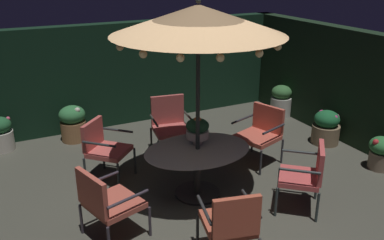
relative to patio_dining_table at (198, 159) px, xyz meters
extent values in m
cube|color=#45453A|center=(-0.18, -0.37, -0.57)|extent=(7.53, 7.64, 0.02)
cube|color=black|center=(-0.18, 3.30, 0.48)|extent=(7.53, 0.30, 2.07)
cylinder|color=#2E2C2B|center=(0.00, 0.00, -0.54)|extent=(0.66, 0.66, 0.03)
cylinder|color=#2E2C2B|center=(0.00, 0.00, -0.21)|extent=(0.09, 0.09, 0.69)
ellipsoid|color=#B0AA9C|center=(0.00, 0.00, 0.15)|extent=(1.55, 1.17, 0.03)
cylinder|color=#29312F|center=(0.00, 0.00, 0.67)|extent=(0.06, 0.06, 2.45)
cone|color=tan|center=(0.00, 0.00, 1.95)|extent=(2.26, 2.26, 0.38)
sphere|color=#29312F|center=(0.00, 0.00, 2.18)|extent=(0.07, 0.07, 0.07)
sphere|color=#F9DB8C|center=(1.02, -0.04, 1.69)|extent=(0.09, 0.09, 0.09)
sphere|color=#F9DB8C|center=(0.90, 0.48, 1.69)|extent=(0.09, 0.09, 0.09)
sphere|color=#F9DB8C|center=(0.67, 0.76, 1.69)|extent=(0.09, 0.09, 0.09)
sphere|color=#F9DB8C|center=(0.23, 0.99, 1.69)|extent=(0.09, 0.09, 0.09)
sphere|color=#F9DB8C|center=(-0.26, 0.98, 1.69)|extent=(0.09, 0.09, 0.09)
sphere|color=#F9DB8C|center=(-0.63, 0.80, 1.69)|extent=(0.09, 0.09, 0.09)
sphere|color=#F9DB8C|center=(-0.90, 0.48, 1.69)|extent=(0.09, 0.09, 0.09)
sphere|color=#F9DB8C|center=(-1.02, 0.05, 1.69)|extent=(0.09, 0.09, 0.09)
sphere|color=#F9DB8C|center=(-0.91, -0.46, 1.69)|extent=(0.09, 0.09, 0.09)
sphere|color=#F9DB8C|center=(-0.62, -0.80, 1.69)|extent=(0.09, 0.09, 0.09)
sphere|color=#F9DB8C|center=(-0.25, -0.99, 1.69)|extent=(0.09, 0.09, 0.09)
sphere|color=#F9DB8C|center=(0.25, -0.99, 1.69)|extent=(0.09, 0.09, 0.09)
sphere|color=#F9DB8C|center=(0.67, -0.77, 1.69)|extent=(0.09, 0.09, 0.09)
sphere|color=#F9DB8C|center=(0.92, -0.42, 1.69)|extent=(0.09, 0.09, 0.09)
cylinder|color=beige|center=(0.07, 0.15, 0.22)|extent=(0.15, 0.15, 0.10)
cylinder|color=beige|center=(0.07, 0.15, 0.32)|extent=(0.32, 0.32, 0.11)
ellipsoid|color=#1F4E2F|center=(0.07, 0.15, 0.45)|extent=(0.33, 0.33, 0.20)
sphere|color=orange|center=(0.07, 0.15, 0.53)|extent=(0.12, 0.12, 0.12)
cylinder|color=#292F30|center=(-0.61, 0.99, -0.33)|extent=(0.04, 0.04, 0.44)
cylinder|color=#292F30|center=(-1.00, 0.59, -0.33)|extent=(0.04, 0.04, 0.44)
cylinder|color=#292F30|center=(-1.01, 1.38, -0.33)|extent=(0.04, 0.04, 0.44)
cylinder|color=#292F30|center=(-1.40, 0.98, -0.33)|extent=(0.04, 0.04, 0.44)
cube|color=#C2524C|center=(-1.01, 0.98, -0.08)|extent=(0.77, 0.77, 0.07)
cube|color=#C2524C|center=(-1.20, 1.17, 0.17)|extent=(0.42, 0.42, 0.42)
cylinder|color=#292F30|center=(-0.81, 1.18, 0.16)|extent=(0.41, 0.40, 0.04)
cylinder|color=#292F30|center=(-1.20, 0.78, 0.16)|extent=(0.41, 0.40, 0.04)
cylinder|color=#322C35|center=(-1.16, -0.03, -0.35)|extent=(0.04, 0.04, 0.41)
cylinder|color=#322C35|center=(-0.97, -0.62, -0.35)|extent=(0.04, 0.04, 0.41)
cylinder|color=#322C35|center=(-1.72, -0.20, -0.35)|extent=(0.04, 0.04, 0.41)
cube|color=#B55140|center=(-1.35, -0.41, -0.11)|extent=(0.73, 0.75, 0.07)
cube|color=#B55140|center=(-1.62, -0.49, 0.15)|extent=(0.23, 0.59, 0.46)
cylinder|color=#322C35|center=(-1.44, -0.11, 0.09)|extent=(0.55, 0.20, 0.04)
cylinder|color=#322C35|center=(-1.25, -0.71, 0.09)|extent=(0.55, 0.20, 0.04)
cylinder|color=#2A2B2B|center=(-0.52, -1.02, -0.35)|extent=(0.04, 0.04, 0.41)
cylinder|color=#2A2B2B|center=(0.01, -1.14, -0.35)|extent=(0.04, 0.04, 0.41)
cube|color=#B35038|center=(-0.32, -1.37, -0.11)|extent=(0.65, 0.69, 0.07)
cube|color=#B35038|center=(-0.39, -1.65, 0.16)|extent=(0.52, 0.18, 0.47)
cylinder|color=#2A2B2B|center=(-0.59, -1.31, 0.11)|extent=(0.17, 0.56, 0.04)
cylinder|color=#2A2B2B|center=(-0.06, -1.43, 0.11)|extent=(0.17, 0.56, 0.04)
cylinder|color=#293232|center=(0.67, -0.97, -0.34)|extent=(0.04, 0.04, 0.43)
cylinder|color=#293232|center=(1.05, -0.54, -0.34)|extent=(0.04, 0.04, 0.43)
cylinder|color=#293232|center=(1.07, -1.31, -0.34)|extent=(0.04, 0.04, 0.43)
cylinder|color=#293232|center=(1.45, -0.88, -0.34)|extent=(0.04, 0.04, 0.43)
cube|color=#C34B49|center=(1.06, -0.93, -0.09)|extent=(0.76, 0.76, 0.07)
cube|color=#C34B49|center=(1.25, -1.09, 0.17)|extent=(0.41, 0.45, 0.45)
cylinder|color=#293232|center=(0.87, -1.14, 0.15)|extent=(0.40, 0.36, 0.04)
cylinder|color=#293232|center=(1.25, -0.71, 0.15)|extent=(0.40, 0.36, 0.04)
cylinder|color=#2C2C30|center=(1.15, 0.06, -0.34)|extent=(0.04, 0.04, 0.43)
cylinder|color=#2C2C30|center=(0.95, 0.65, -0.34)|extent=(0.04, 0.04, 0.43)
cylinder|color=#2C2C30|center=(1.72, 0.25, -0.34)|extent=(0.04, 0.04, 0.43)
cylinder|color=#2C2C30|center=(1.52, 0.84, -0.34)|extent=(0.04, 0.04, 0.43)
cube|color=#C65542|center=(1.33, 0.45, -0.09)|extent=(0.75, 0.76, 0.07)
cube|color=#C65542|center=(1.61, 0.54, 0.17)|extent=(0.24, 0.58, 0.45)
cylinder|color=#2C2C30|center=(1.43, 0.15, 0.15)|extent=(0.55, 0.22, 0.04)
cylinder|color=#2C2C30|center=(1.24, 0.74, 0.15)|extent=(0.55, 0.22, 0.04)
cylinder|color=#30312B|center=(0.47, 1.06, -0.35)|extent=(0.04, 0.04, 0.41)
cylinder|color=#30312B|center=(-0.14, 1.16, -0.35)|extent=(0.04, 0.04, 0.41)
cylinder|color=#30312B|center=(0.56, 1.63, -0.35)|extent=(0.04, 0.04, 0.41)
cylinder|color=#30312B|center=(-0.05, 1.72, -0.35)|extent=(0.04, 0.04, 0.41)
cube|color=#B6514B|center=(0.21, 1.39, -0.11)|extent=(0.68, 0.64, 0.07)
cube|color=#B6514B|center=(0.25, 1.66, 0.18)|extent=(0.59, 0.15, 0.51)
cylinder|color=#30312B|center=(0.52, 1.34, 0.11)|extent=(0.12, 0.54, 0.04)
cylinder|color=#30312B|center=(-0.09, 1.44, 0.11)|extent=(0.12, 0.54, 0.04)
cylinder|color=beige|center=(3.13, 2.11, -0.35)|extent=(0.45, 0.45, 0.41)
ellipsoid|color=#336533|center=(3.13, 2.11, -0.02)|extent=(0.43, 0.43, 0.30)
sphere|color=red|center=(3.23, 2.13, 0.01)|extent=(0.07, 0.07, 0.07)
sphere|color=#DA3C41|center=(3.10, 2.23, -0.02)|extent=(0.07, 0.07, 0.07)
sphere|color=red|center=(3.02, 2.13, 0.01)|extent=(0.10, 0.10, 0.10)
sphere|color=#C13745|center=(3.17, 1.95, -0.02)|extent=(0.09, 0.09, 0.09)
cylinder|color=#7D6955|center=(3.03, -0.62, -0.41)|extent=(0.36, 0.36, 0.30)
ellipsoid|color=#2E7038|center=(3.03, -0.62, -0.15)|extent=(0.41, 0.41, 0.29)
sphere|color=red|center=(3.05, -0.50, -0.14)|extent=(0.11, 0.11, 0.11)
sphere|color=red|center=(2.88, -0.61, -0.06)|extent=(0.10, 0.10, 0.10)
cylinder|color=beige|center=(-2.47, 2.91, -0.38)|extent=(0.44, 0.44, 0.36)
sphere|color=#D2516E|center=(-2.30, 2.94, 0.00)|extent=(0.07, 0.07, 0.07)
cylinder|color=#A26F45|center=(-1.21, 2.77, -0.37)|extent=(0.47, 0.47, 0.38)
ellipsoid|color=#31713E|center=(-1.21, 2.77, -0.05)|extent=(0.48, 0.48, 0.34)
sphere|color=silver|center=(-1.09, 2.78, 0.04)|extent=(0.10, 0.10, 0.10)
sphere|color=silver|center=(-1.16, 2.94, 0.01)|extent=(0.11, 0.11, 0.11)
sphere|color=beige|center=(-1.38, 2.83, -0.03)|extent=(0.08, 0.08, 0.08)
sphere|color=silver|center=(-1.31, 2.69, 0.01)|extent=(0.09, 0.09, 0.09)
sphere|color=beige|center=(-1.13, 2.65, 0.07)|extent=(0.10, 0.10, 0.10)
cylinder|color=#7C654A|center=(2.96, 0.55, -0.38)|extent=(0.50, 0.50, 0.35)
ellipsoid|color=#1B5D31|center=(2.96, 0.55, -0.08)|extent=(0.46, 0.46, 0.32)
sphere|color=#B34479|center=(3.14, 0.51, -0.05)|extent=(0.11, 0.11, 0.11)
sphere|color=#B03770|center=(2.93, 0.68, 0.01)|extent=(0.11, 0.11, 0.11)
sphere|color=#A43C7A|center=(2.81, 0.53, -0.02)|extent=(0.08, 0.08, 0.08)
sphere|color=#C0337D|center=(3.00, 0.41, -0.01)|extent=(0.09, 0.09, 0.09)
camera|label=1|loc=(-2.41, -4.68, 2.64)|focal=38.65mm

